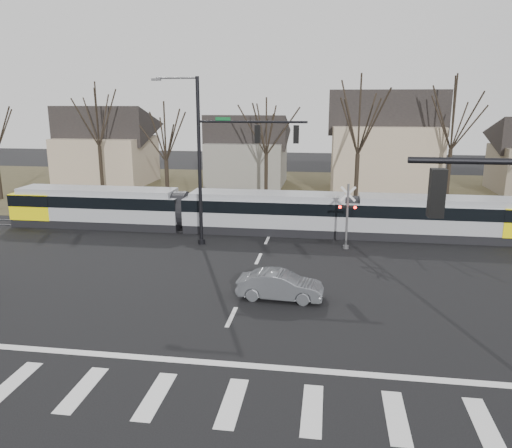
# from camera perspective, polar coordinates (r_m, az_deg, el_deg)

# --- Properties ---
(ground) EXTENTS (140.00, 140.00, 0.00)m
(ground) POSITION_cam_1_polar(r_m,az_deg,el_deg) (19.53, -3.98, -12.96)
(ground) COLOR black
(grass_verge) EXTENTS (140.00, 28.00, 0.01)m
(grass_verge) POSITION_cam_1_polar(r_m,az_deg,el_deg) (49.93, 3.89, 3.75)
(grass_verge) COLOR #38331E
(grass_verge) RESTS_ON ground
(crosswalk) EXTENTS (27.00, 2.60, 0.01)m
(crosswalk) POSITION_cam_1_polar(r_m,az_deg,el_deg) (16.17, -7.18, -19.25)
(crosswalk) COLOR silver
(crosswalk) RESTS_ON ground
(stop_line) EXTENTS (28.00, 0.35, 0.01)m
(stop_line) POSITION_cam_1_polar(r_m,az_deg,el_deg) (17.99, -5.25, -15.50)
(stop_line) COLOR silver
(stop_line) RESTS_ON ground
(lane_dashes) EXTENTS (0.18, 30.00, 0.01)m
(lane_dashes) POSITION_cam_1_polar(r_m,az_deg,el_deg) (34.37, 1.71, -0.92)
(lane_dashes) COLOR silver
(lane_dashes) RESTS_ON ground
(rail_pair) EXTENTS (90.00, 1.52, 0.06)m
(rail_pair) POSITION_cam_1_polar(r_m,az_deg,el_deg) (34.17, 1.67, -0.97)
(rail_pair) COLOR #59595E
(rail_pair) RESTS_ON ground
(tram) EXTENTS (36.23, 2.69, 2.75)m
(tram) POSITION_cam_1_polar(r_m,az_deg,el_deg) (34.07, 1.00, 1.53)
(tram) COLOR gray
(tram) RESTS_ON ground
(sedan) EXTENTS (1.80, 4.05, 1.28)m
(sedan) POSITION_cam_1_polar(r_m,az_deg,el_deg) (22.90, 2.78, -7.02)
(sedan) COLOR #4D4F54
(sedan) RESTS_ON ground
(signal_pole_far) EXTENTS (9.28, 0.44, 10.20)m
(signal_pole_far) POSITION_cam_1_polar(r_m,az_deg,el_deg) (30.31, -3.57, 8.00)
(signal_pole_far) COLOR black
(signal_pole_far) RESTS_ON ground
(rail_crossing_signal) EXTENTS (1.08, 0.36, 4.00)m
(rail_crossing_signal) POSITION_cam_1_polar(r_m,az_deg,el_deg) (30.60, 10.36, 0.61)
(rail_crossing_signal) COLOR #59595B
(rail_crossing_signal) RESTS_ON ground
(tree_row) EXTENTS (59.20, 7.20, 10.00)m
(tree_row) POSITION_cam_1_polar(r_m,az_deg,el_deg) (43.20, 6.02, 8.80)
(tree_row) COLOR black
(tree_row) RESTS_ON ground
(house_a) EXTENTS (9.72, 8.64, 8.60)m
(house_a) POSITION_cam_1_polar(r_m,az_deg,el_deg) (56.46, -16.79, 8.95)
(house_a) COLOR gray
(house_a) RESTS_ON ground
(house_b) EXTENTS (8.64, 7.56, 7.65)m
(house_b) POSITION_cam_1_polar(r_m,az_deg,el_deg) (53.94, -1.06, 8.79)
(house_b) COLOR slate
(house_b) RESTS_ON ground
(house_c) EXTENTS (10.80, 8.64, 10.10)m
(house_c) POSITION_cam_1_polar(r_m,az_deg,el_deg) (50.38, 14.48, 9.44)
(house_c) COLOR gray
(house_c) RESTS_ON ground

